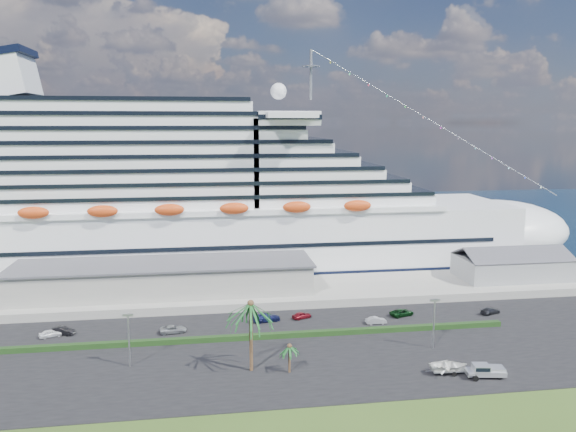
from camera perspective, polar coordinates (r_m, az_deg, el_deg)
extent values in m
plane|color=#324E1A|center=(84.32, 3.56, -16.15)|extent=(420.00, 420.00, 0.00)
cube|color=black|center=(94.14, 2.15, -13.27)|extent=(140.00, 38.00, 0.12)
cube|color=gray|center=(120.80, -0.38, -7.65)|extent=(240.00, 20.00, 1.80)
cube|color=black|center=(208.19, -3.83, -0.65)|extent=(420.00, 160.00, 0.02)
cube|color=silver|center=(141.29, -9.82, -2.29)|extent=(160.00, 30.00, 16.00)
ellipsoid|color=silver|center=(160.41, 20.08, -1.34)|extent=(40.00, 30.00, 16.00)
cube|color=black|center=(142.81, -9.74, -4.97)|extent=(164.00, 30.60, 2.40)
cube|color=silver|center=(139.44, -15.04, 6.33)|extent=(128.00, 26.00, 24.80)
cube|color=silver|center=(139.64, -0.64, 9.85)|extent=(14.00, 38.00, 3.20)
cube|color=silver|center=(145.56, -26.63, 12.64)|extent=(11.58, 14.00, 11.58)
cylinder|color=gray|center=(141.26, 2.34, 14.14)|extent=(0.70, 0.70, 12.00)
ellipsoid|color=#CA3F13|center=(124.21, -11.96, 0.62)|extent=(90.00, 2.40, 2.60)
ellipsoid|color=#CA3F13|center=(155.48, -11.26, 2.39)|extent=(90.00, 2.40, 2.60)
cube|color=black|center=(141.13, -9.83, -1.98)|extent=(144.00, 30.40, 0.90)
cube|color=gray|center=(118.98, -12.47, -6.19)|extent=(60.00, 14.00, 6.00)
cube|color=#4C4C54|center=(118.19, -12.52, -4.74)|extent=(61.00, 15.00, 0.40)
cube|color=gray|center=(136.91, 21.79, -4.85)|extent=(24.00, 12.00, 4.80)
cube|color=#4C4C54|center=(133.59, 22.53, -3.65)|extent=(24.00, 6.31, 2.74)
cube|color=#4C4C54|center=(138.63, 21.27, -3.12)|extent=(24.00, 6.31, 2.74)
cube|color=black|center=(97.53, -3.13, -12.12)|extent=(88.00, 1.10, 0.90)
cylinder|color=gray|center=(89.26, -15.85, -12.13)|extent=(0.24, 0.24, 8.00)
cube|color=gray|center=(87.86, -15.97, -9.64)|extent=(1.60, 0.35, 0.35)
cylinder|color=gray|center=(95.51, 14.59, -10.63)|extent=(0.24, 0.24, 8.00)
cube|color=gray|center=(94.21, 14.70, -8.28)|extent=(1.60, 0.35, 0.35)
cylinder|color=#47301E|center=(84.53, -3.78, -12.20)|extent=(0.54, 0.54, 10.50)
sphere|color=#47301E|center=(82.74, -3.82, -8.82)|extent=(0.98, 0.98, 0.98)
cylinder|color=#47301E|center=(84.94, 0.15, -14.37)|extent=(0.35, 0.35, 4.20)
sphere|color=#47301E|center=(84.12, 0.15, -13.06)|extent=(0.73, 0.73, 0.73)
imported|color=white|center=(106.34, -22.98, -10.92)|extent=(4.05, 2.86, 1.28)
imported|color=black|center=(106.63, -21.93, -10.76)|extent=(4.49, 2.72, 1.40)
imported|color=gray|center=(102.02, -11.58, -11.20)|extent=(4.83, 2.70, 1.28)
imported|color=#151A4B|center=(105.41, -2.22, -10.26)|extent=(5.52, 3.13, 1.51)
imported|color=maroon|center=(106.83, 1.40, -10.05)|extent=(4.02, 2.81, 1.27)
imported|color=#A1A2A8|center=(105.44, 8.94, -10.44)|extent=(3.81, 1.39, 1.25)
imported|color=black|center=(110.38, 11.49, -9.58)|extent=(5.15, 3.49, 1.31)
imported|color=black|center=(116.02, 19.86, -9.04)|extent=(4.53, 3.08, 1.22)
cylinder|color=black|center=(87.13, 18.53, -15.38)|extent=(0.86, 0.42, 0.83)
cylinder|color=black|center=(88.72, 17.94, -14.88)|extent=(0.86, 0.42, 0.83)
cylinder|color=black|center=(88.74, 20.68, -15.04)|extent=(0.86, 0.42, 0.83)
cylinder|color=black|center=(90.30, 20.07, -14.56)|extent=(0.86, 0.42, 0.83)
cube|color=silver|center=(88.63, 19.42, -14.74)|extent=(5.84, 2.94, 0.72)
cube|color=silver|center=(89.14, 20.31, -14.36)|extent=(2.77, 2.39, 0.57)
cube|color=silver|center=(88.02, 19.01, -14.37)|extent=(2.56, 2.30, 0.98)
cube|color=black|center=(87.98, 19.02, -14.31)|extent=(2.36, 2.32, 0.57)
cube|color=silver|center=(87.52, 18.00, -14.83)|extent=(1.24, 2.09, 0.36)
cube|color=gray|center=(88.25, 16.00, -14.79)|extent=(5.13, 2.08, 0.13)
cylinder|color=gray|center=(87.37, 14.57, -14.98)|extent=(2.42, 0.19, 0.09)
cylinder|color=black|center=(87.71, 16.54, -15.15)|extent=(0.71, 0.27, 0.70)
cylinder|color=black|center=(89.34, 15.99, -14.65)|extent=(0.71, 0.27, 0.70)
imported|color=white|center=(87.99, 16.02, -14.40)|extent=(5.73, 4.21, 1.15)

